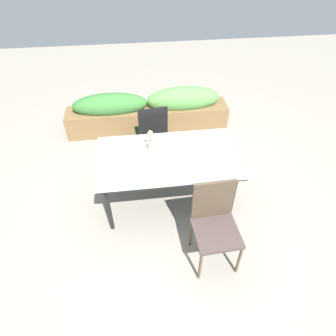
{
  "coord_description": "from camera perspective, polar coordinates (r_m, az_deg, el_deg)",
  "views": [
    {
      "loc": [
        -0.38,
        -2.46,
        2.77
      ],
      "look_at": [
        -0.06,
        0.02,
        0.54
      ],
      "focal_mm": 30.91,
      "sensor_mm": 36.0,
      "label": 1
    }
  ],
  "objects": [
    {
      "name": "ground_plane",
      "position": [
        3.73,
        0.93,
        -6.39
      ],
      "size": [
        12.0,
        12.0,
        0.0
      ],
      "primitive_type": "plane",
      "color": "gray"
    },
    {
      "name": "dining_table",
      "position": [
        3.27,
        -0.0,
        1.68
      ],
      "size": [
        1.59,
        0.91,
        0.72
      ],
      "color": "#B2C6C1",
      "rests_on": "ground"
    },
    {
      "name": "chair_near_right",
      "position": [
        2.89,
        9.21,
        -10.25
      ],
      "size": [
        0.45,
        0.45,
        0.93
      ],
      "rotation": [
        0.0,
        0.0,
        3.19
      ],
      "color": "#483936",
      "rests_on": "ground"
    },
    {
      "name": "chair_far_side",
      "position": [
        4.0,
        -3.19,
        7.22
      ],
      "size": [
        0.45,
        0.45,
        0.93
      ],
      "rotation": [
        0.0,
        0.0,
        0.13
      ],
      "color": "black",
      "rests_on": "ground"
    },
    {
      "name": "flower_vase",
      "position": [
        3.28,
        -3.42,
        5.18
      ],
      "size": [
        0.07,
        0.07,
        0.26
      ],
      "color": "tan",
      "rests_on": "dining_table"
    },
    {
      "name": "planter_box",
      "position": [
        4.81,
        -3.88,
        11.11
      ],
      "size": [
        2.61,
        0.44,
        0.71
      ],
      "color": "brown",
      "rests_on": "ground"
    }
  ]
}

